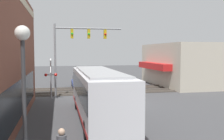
# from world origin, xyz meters

# --- Properties ---
(ground_plane) EXTENTS (120.00, 120.00, 0.00)m
(ground_plane) POSITION_xyz_m (0.00, 0.00, 0.00)
(ground_plane) COLOR #424244
(shop_building) EXTENTS (12.73, 10.14, 5.52)m
(shop_building) POSITION_xyz_m (10.40, -11.93, 2.76)
(shop_building) COLOR beige
(shop_building) RESTS_ON ground
(city_bus) EXTENTS (11.07, 2.59, 3.24)m
(city_bus) POSITION_xyz_m (-4.59, 2.80, 1.79)
(city_bus) COLOR silver
(city_bus) RESTS_ON ground
(traffic_signal_gantry) EXTENTS (0.42, 6.69, 7.15)m
(traffic_signal_gantry) POSITION_xyz_m (4.33, 3.68, 5.26)
(traffic_signal_gantry) COLOR gray
(traffic_signal_gantry) RESTS_ON ground
(crossing_signal) EXTENTS (1.41, 1.18, 3.81)m
(crossing_signal) POSITION_xyz_m (3.26, 6.02, 2.30)
(crossing_signal) COLOR gray
(crossing_signal) RESTS_ON ground
(streetlamp) EXTENTS (0.44, 0.44, 5.18)m
(streetlamp) POSITION_xyz_m (-12.91, 6.28, 3.09)
(streetlamp) COLOR #38383A
(streetlamp) RESTS_ON ground
(rail_track_near) EXTENTS (2.60, 60.00, 0.15)m
(rail_track_near) POSITION_xyz_m (6.00, 0.00, 0.03)
(rail_track_near) COLOR #332D28
(rail_track_near) RESTS_ON ground
(rail_track_far) EXTENTS (2.60, 60.00, 0.15)m
(rail_track_far) POSITION_xyz_m (9.20, 0.00, 0.03)
(rail_track_far) COLOR #332D28
(rail_track_far) RESTS_ON ground
(parked_car_blue) EXTENTS (4.82, 1.82, 1.42)m
(parked_car_blue) POSITION_xyz_m (10.53, 2.80, 0.67)
(parked_car_blue) COLOR navy
(parked_car_blue) RESTS_ON ground
(parked_car_red) EXTENTS (4.63, 1.82, 1.39)m
(parked_car_red) POSITION_xyz_m (18.46, 0.20, 0.65)
(parked_car_red) COLOR #B21E19
(parked_car_red) RESTS_ON ground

